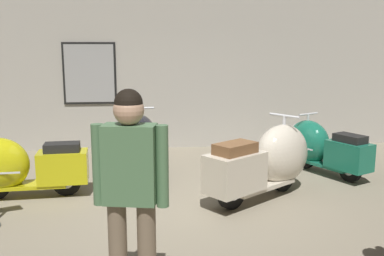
% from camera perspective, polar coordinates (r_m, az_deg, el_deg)
% --- Properties ---
extents(ground_plane, '(60.00, 60.00, 0.00)m').
position_cam_1_polar(ground_plane, '(5.82, -1.77, -10.10)').
color(ground_plane, gray).
extents(showroom_back_wall, '(18.00, 0.24, 3.58)m').
position_cam_1_polar(showroom_back_wall, '(8.96, -3.54, 8.82)').
color(showroom_back_wall, '#ADA89E').
rests_on(showroom_back_wall, ground).
extents(scooter_0, '(1.62, 0.57, 0.97)m').
position_cam_1_polar(scooter_0, '(6.45, -21.55, -4.65)').
color(scooter_0, black).
rests_on(scooter_0, ground).
extents(scooter_1, '(0.59, 1.74, 1.05)m').
position_cam_1_polar(scooter_1, '(7.22, -6.57, -2.12)').
color(scooter_1, black).
rests_on(scooter_1, ground).
extents(scooter_2, '(1.78, 1.49, 1.12)m').
position_cam_1_polar(scooter_2, '(6.14, 9.83, -4.18)').
color(scooter_2, black).
rests_on(scooter_2, ground).
extents(scooter_3, '(1.09, 1.59, 0.95)m').
position_cam_1_polar(scooter_3, '(7.52, 16.19, -2.32)').
color(scooter_3, black).
rests_on(scooter_3, ground).
extents(visitor_1, '(0.58, 0.34, 1.74)m').
position_cam_1_polar(visitor_1, '(3.43, -7.94, -7.24)').
color(visitor_1, black).
rests_on(visitor_1, ground).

